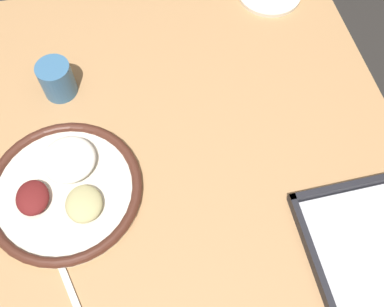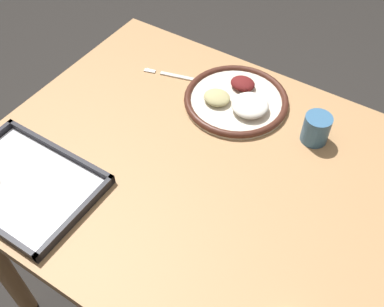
% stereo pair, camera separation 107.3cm
% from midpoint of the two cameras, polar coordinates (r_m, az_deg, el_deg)
% --- Properties ---
extents(ground_plane, '(8.00, 8.00, 0.00)m').
position_cam_midpoint_polar(ground_plane, '(1.63, 6.23, -32.92)').
color(ground_plane, '#282623').
extents(dining_table, '(1.07, 0.88, 0.77)m').
position_cam_midpoint_polar(dining_table, '(1.00, 9.69, -27.68)').
color(dining_table, '#AD7F51').
rests_on(dining_table, ground_plane).
extents(dinner_plate, '(0.30, 0.30, 0.05)m').
position_cam_midpoint_polar(dinner_plate, '(0.98, 16.64, -12.37)').
color(dinner_plate, beige).
rests_on(dinner_plate, dining_table).
extents(fork, '(0.21, 0.07, 0.00)m').
position_cam_midpoint_polar(fork, '(1.01, 6.29, -7.38)').
color(fork, silver).
rests_on(fork, dining_table).
extents(baking_tray, '(0.36, 0.26, 0.03)m').
position_cam_midpoint_polar(baking_tray, '(0.89, -21.03, -29.31)').
color(baking_tray, black).
rests_on(baking_tray, dining_table).
extents(drinking_cup, '(0.07, 0.07, 0.08)m').
position_cam_midpoint_polar(drinking_cup, '(0.97, 30.31, -17.81)').
color(drinking_cup, '#38668E').
rests_on(drinking_cup, dining_table).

